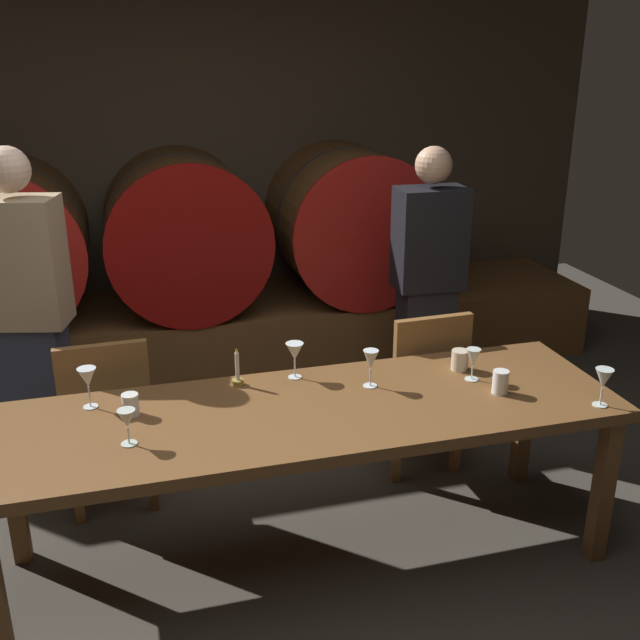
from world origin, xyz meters
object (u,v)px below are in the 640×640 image
wine_glass_center_right (371,361)px  wine_glass_far_left (87,379)px  cup_left (130,405)px  wine_barrel_right (349,221)px  candle_center (238,375)px  wine_glass_far_right (604,379)px  wine_barrel_center (184,232)px  guest_left (29,323)px  wine_glass_right (473,359)px  wine_glass_left (127,420)px  chair_right (421,382)px  dining_table (308,423)px  cup_right (500,382)px  cup_center (460,360)px  guest_right (427,286)px  wine_barrel_left (3,243)px  chair_left (107,414)px  wine_glass_center_left (295,352)px

wine_glass_center_right → wine_glass_far_left: bearing=174.2°
cup_left → wine_barrel_right: bearing=52.4°
candle_center → wine_glass_far_right: bearing=-22.9°
wine_glass_far_left → wine_barrel_center: bearing=72.8°
wine_barrel_right → wine_glass_center_right: (-0.53, -1.99, -0.13)m
wine_barrel_center → guest_left: 1.45m
wine_glass_far_right → wine_glass_right: bearing=137.0°
wine_glass_right → wine_barrel_center: bearing=116.6°
wine_glass_far_left → wine_glass_far_right: wine_glass_far_left is taller
guest_left → wine_glass_left: bearing=126.0°
chair_right → wine_glass_center_right: wine_glass_center_right is taller
wine_barrel_center → dining_table: bearing=-82.8°
dining_table → cup_right: bearing=-5.7°
wine_glass_right → dining_table: bearing=-174.7°
wine_glass_right → cup_center: size_ratio=1.57×
guest_right → wine_glass_far_right: (0.16, -1.41, 0.03)m
wine_glass_far_left → cup_center: wine_glass_far_left is taller
wine_barrel_right → guest_right: size_ratio=0.62×
wine_glass_far_left → cup_center: 1.60m
wine_barrel_center → dining_table: size_ratio=0.39×
wine_barrel_left → cup_right: bearing=-45.5°
cup_center → chair_right: bearing=91.0°
dining_table → chair_right: size_ratio=2.91×
wine_glass_center_right → wine_glass_right: bearing=-7.0°
chair_right → guest_right: guest_right is taller
wine_glass_right → wine_glass_far_right: size_ratio=0.90×
cup_left → wine_barrel_left: bearing=108.4°
guest_right → cup_center: size_ratio=17.33×
wine_barrel_right → cup_center: 1.94m
guest_left → chair_left: bearing=151.4°
chair_right → wine_glass_center_right: (-0.44, -0.45, 0.36)m
wine_glass_far_right → wine_glass_center_right: bearing=153.4°
wine_barrel_left → wine_glass_center_right: 2.59m
chair_right → wine_glass_far_right: 1.02m
guest_left → guest_right: 2.12m
wine_barrel_right → wine_barrel_center: bearing=180.0°
wine_glass_center_right → wine_glass_right: 0.45m
guest_left → wine_glass_far_left: size_ratio=9.88×
guest_right → wine_glass_center_right: guest_right is taller
wine_barrel_center → chair_left: wine_barrel_center is taller
wine_glass_center_right → wine_glass_far_right: (0.84, -0.42, -0.00)m
dining_table → wine_barrel_center: bearing=97.2°
wine_barrel_center → wine_glass_far_left: size_ratio=5.83×
wine_barrel_center → wine_glass_far_right: size_ratio=6.20×
candle_center → guest_right: bearing=33.9°
wine_barrel_center → wine_glass_right: size_ratio=6.92×
wine_glass_left → cup_left: 0.24m
candle_center → wine_glass_center_left: (0.25, 0.01, 0.07)m
wine_glass_left → wine_glass_center_right: size_ratio=0.84×
guest_left → guest_right: bearing=-160.9°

